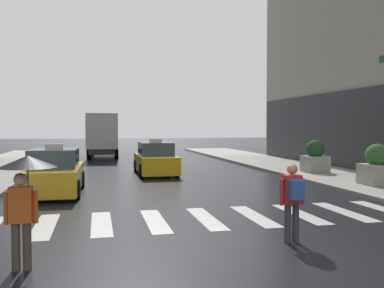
% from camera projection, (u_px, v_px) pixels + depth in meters
% --- Properties ---
extents(ground_plane, '(160.00, 160.00, 0.00)m').
position_uv_depth(ground_plane, '(244.00, 251.00, 8.25)').
color(ground_plane, black).
extents(crosswalk_markings, '(11.30, 2.80, 0.01)m').
position_uv_depth(crosswalk_markings, '(206.00, 218.00, 11.18)').
color(crosswalk_markings, silver).
rests_on(crosswalk_markings, ground).
extents(taxi_lead, '(2.00, 4.57, 1.80)m').
position_uv_depth(taxi_lead, '(55.00, 174.00, 15.28)').
color(taxi_lead, gold).
rests_on(taxi_lead, ground).
extents(taxi_second, '(1.94, 4.54, 1.80)m').
position_uv_depth(taxi_second, '(155.00, 160.00, 21.51)').
color(taxi_second, yellow).
rests_on(taxi_second, ground).
extents(box_truck, '(2.51, 7.62, 3.35)m').
position_uv_depth(box_truck, '(103.00, 134.00, 32.58)').
color(box_truck, '#2D2D2D').
rests_on(box_truck, ground).
extents(pedestrian_with_umbrella, '(0.96, 0.96, 1.94)m').
position_uv_depth(pedestrian_with_umbrella, '(25.00, 181.00, 7.09)').
color(pedestrian_with_umbrella, '#473D33').
rests_on(pedestrian_with_umbrella, ground).
extents(pedestrian_with_backpack, '(0.55, 0.43, 1.65)m').
position_uv_depth(pedestrian_with_backpack, '(293.00, 197.00, 8.78)').
color(pedestrian_with_backpack, '#333338').
rests_on(pedestrian_with_backpack, ground).
extents(planter_near_corner, '(1.10, 1.10, 1.60)m').
position_uv_depth(planter_near_corner, '(377.00, 166.00, 16.58)').
color(planter_near_corner, '#A8A399').
rests_on(planter_near_corner, curb_right).
extents(planter_mid_block, '(1.10, 1.10, 1.60)m').
position_uv_depth(planter_mid_block, '(315.00, 158.00, 21.17)').
color(planter_mid_block, '#A8A399').
rests_on(planter_mid_block, curb_right).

